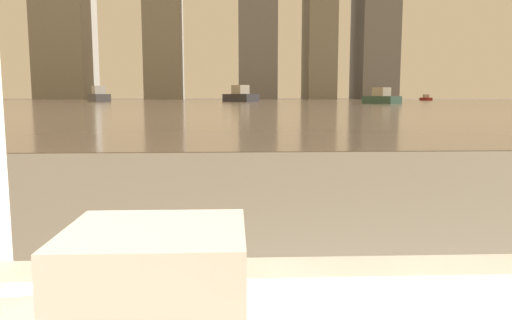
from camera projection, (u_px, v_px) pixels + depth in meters
The scene contains 9 objects.
towel_stack at pixel (156, 274), 0.64m from camera, with size 0.23×0.20×0.12m.
harbor_water at pixel (235, 102), 61.44m from camera, with size 180.00×110.00×0.01m.
harbor_boat_0 at pixel (426, 98), 83.32m from camera, with size 1.26×2.78×1.00m.
harbor_boat_1 at pixel (240, 96), 64.89m from camera, with size 4.77×5.86×2.14m.
harbor_boat_2 at pixel (99, 96), 67.22m from camera, with size 4.25×5.94×2.12m.
harbor_boat_3 at pixel (381, 98), 49.06m from camera, with size 3.10×4.43×1.58m.
skyline_tower_0 at pixel (65, 28), 113.16m from camera, with size 11.17×13.54×32.22m.
skyline_tower_1 at pixel (164, 42), 114.52m from camera, with size 8.22×9.16×26.27m.
skyline_tower_2 at pixel (257, 21), 114.86m from camera, with size 8.71×9.44×35.93m.
Camera 1 is at (-0.18, 0.10, 0.78)m, focal length 35.00 mm.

